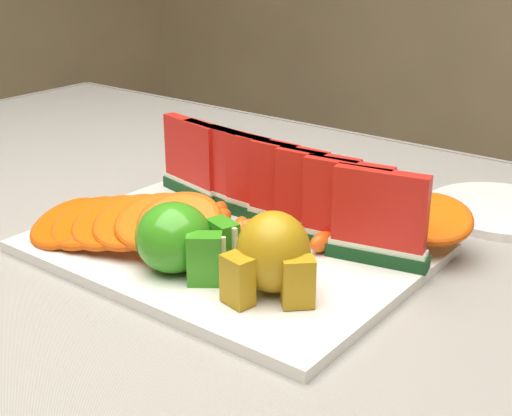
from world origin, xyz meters
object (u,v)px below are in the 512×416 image
object	(u,v)px
side_plate	(501,210)
fork	(223,170)
pear_cluster	(273,255)
apple_cluster	(180,240)
platter	(230,248)

from	to	relation	value
side_plate	fork	world-z (taller)	side_plate
pear_cluster	side_plate	bearing A→B (deg)	75.87
pear_cluster	fork	distance (m)	0.40
apple_cluster	platter	bearing A→B (deg)	92.88
side_plate	fork	xyz separation A→B (m)	(-0.38, -0.08, -0.00)
fork	platter	bearing A→B (deg)	-48.34
apple_cluster	fork	size ratio (longest dim) A/B	0.56
pear_cluster	side_plate	distance (m)	0.37
side_plate	fork	bearing A→B (deg)	-167.46
side_plate	platter	bearing A→B (deg)	-123.41
platter	apple_cluster	bearing A→B (deg)	-87.12
platter	pear_cluster	world-z (taller)	pear_cluster
apple_cluster	pear_cluster	size ratio (longest dim) A/B	1.20
apple_cluster	side_plate	distance (m)	0.42
apple_cluster	pear_cluster	distance (m)	0.10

